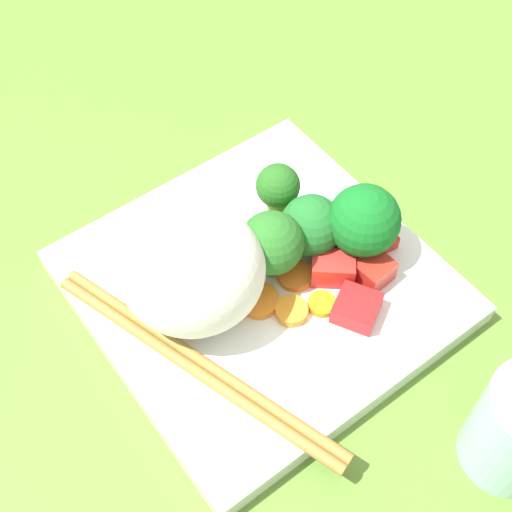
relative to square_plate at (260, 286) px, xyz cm
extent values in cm
cube|color=#597F2E|center=(0.00, 0.00, -1.94)|extent=(110.00, 110.00, 2.00)
cube|color=white|center=(0.00, 0.00, 0.00)|extent=(25.03, 25.03, 1.89)
ellipsoid|color=white|center=(1.22, 5.01, 5.22)|extent=(14.11, 14.17, 8.55)
cylinder|color=#70A942|center=(3.69, -4.52, 2.34)|extent=(2.18, 1.95, 2.94)
sphere|color=#24621D|center=(3.97, -4.65, 4.86)|extent=(3.44, 3.44, 3.44)
cylinder|color=#69AD44|center=(-0.42, -4.75, 1.74)|extent=(1.21, 1.45, 1.75)
sphere|color=#206C2A|center=(-0.15, -4.75, 3.95)|extent=(4.72, 4.72, 4.72)
cylinder|color=#5E9649|center=(0.45, -0.98, 1.98)|extent=(1.45, 1.74, 2.25)
sphere|color=#2A6C25|center=(0.41, -1.01, 4.72)|extent=(4.76, 4.76, 4.76)
cylinder|color=#5A903C|center=(-2.18, -7.39, 2.01)|extent=(1.85, 1.83, 2.19)
sphere|color=#146C22|center=(-2.47, -7.65, 4.83)|extent=(5.48, 5.48, 5.48)
cylinder|color=orange|center=(-1.45, -2.20, 1.23)|extent=(3.66, 3.66, 0.56)
cylinder|color=orange|center=(1.99, -7.32, 1.23)|extent=(3.49, 3.49, 0.57)
cylinder|color=orange|center=(-3.80, -0.27, 1.32)|extent=(2.72, 2.72, 0.75)
cylinder|color=orange|center=(-1.63, 1.34, 1.26)|extent=(3.98, 3.98, 0.64)
cylinder|color=orange|center=(-4.62, -2.20, 1.23)|extent=(2.65, 2.65, 0.58)
cylinder|color=orange|center=(2.56, -2.61, 1.17)|extent=(3.51, 3.51, 0.46)
cube|color=red|center=(-3.06, -4.48, 2.03)|extent=(3.79, 3.90, 2.17)
cube|color=red|center=(-2.45, -9.51, 1.56)|extent=(3.32, 2.59, 1.24)
cube|color=red|center=(-4.94, -6.86, 1.89)|extent=(2.75, 2.84, 1.90)
cube|color=red|center=(-6.58, -3.79, 1.70)|extent=(4.19, 4.18, 1.51)
ellipsoid|color=tan|center=(-0.12, -7.49, 2.20)|extent=(3.86, 3.52, 2.50)
cylinder|color=olive|center=(-3.36, 8.39, 1.36)|extent=(23.57, 8.27, 0.84)
cylinder|color=olive|center=(-3.11, 7.60, 1.36)|extent=(23.57, 8.27, 0.84)
camera|label=1|loc=(-23.42, 17.87, 44.95)|focal=49.04mm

